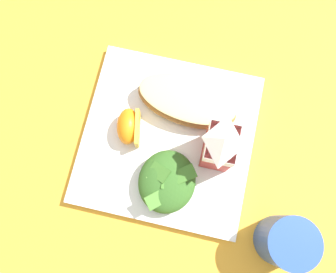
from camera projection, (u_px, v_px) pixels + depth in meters
The scene contains 7 objects.
ground at pixel (168, 140), 0.60m from camera, with size 3.00×3.00×0.00m, color gold.
white_plate at pixel (168, 139), 0.60m from camera, with size 0.28×0.28×0.02m, color white.
cheesy_pizza_bread at pixel (187, 101), 0.58m from camera, with size 0.10×0.18×0.04m.
green_salad_pile at pixel (167, 181), 0.55m from camera, with size 0.10×0.09×0.04m.
milk_carton at pixel (220, 146), 0.53m from camera, with size 0.06×0.04×0.11m.
orange_wedge_front at pixel (129, 128), 0.57m from camera, with size 0.07×0.05×0.04m.
drinking_blue_cup at pixel (286, 242), 0.53m from camera, with size 0.08×0.08×0.09m, color #284CA3.
Camera 1 is at (0.12, 0.03, 0.59)m, focal length 37.83 mm.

